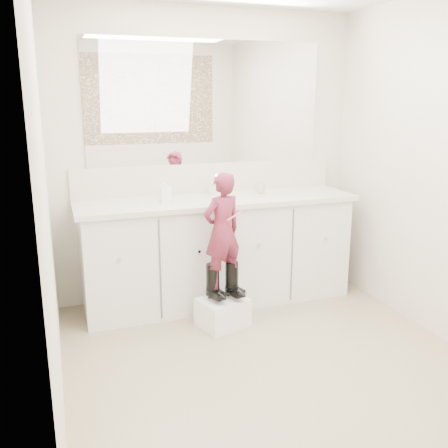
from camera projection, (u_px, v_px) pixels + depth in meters
name	position (u px, v px, depth m)	size (l,w,h in m)	color
floor	(279.00, 372.00, 3.15)	(3.00, 3.00, 0.00)	#877158
wall_back	(207.00, 156.00, 4.23)	(2.60, 2.60, 0.00)	beige
wall_left	(45.00, 199.00, 2.44)	(3.00, 3.00, 0.00)	beige
vanity_cabinet	(218.00, 252.00, 4.17)	(2.20, 0.55, 0.85)	silver
countertop	(218.00, 201.00, 4.05)	(2.28, 0.58, 0.04)	beige
backsplash	(208.00, 178.00, 4.26)	(2.28, 0.03, 0.25)	beige
mirror	(207.00, 103.00, 4.11)	(2.00, 0.02, 1.00)	white
faucet	(212.00, 189.00, 4.18)	(0.08, 0.08, 0.10)	silver
cup	(260.00, 188.00, 4.24)	(0.10, 0.10, 0.09)	#C2B59B
soap_bottle	(165.00, 190.00, 3.89)	(0.08, 0.09, 0.19)	white
step_stool	(223.00, 312.00, 3.77)	(0.34, 0.28, 0.22)	white
boot_left	(213.00, 282.00, 3.69)	(0.10, 0.19, 0.28)	black
boot_right	(232.00, 280.00, 3.74)	(0.10, 0.19, 0.28)	black
toddler	(222.00, 231.00, 3.62)	(0.31, 0.20, 0.86)	#B33757
toothbrush	(235.00, 216.00, 3.55)	(0.01, 0.01, 0.14)	#FC628D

